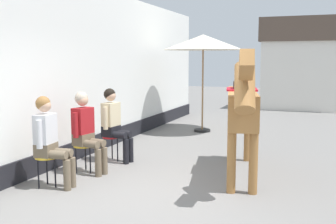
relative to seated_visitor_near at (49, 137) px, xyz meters
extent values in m
plane|color=slate|center=(1.78, 3.17, -0.78)|extent=(40.00, 40.00, 0.00)
cube|color=white|center=(-0.77, 1.67, 0.92)|extent=(0.30, 14.00, 3.40)
cube|color=black|center=(-0.75, 1.67, -0.60)|extent=(0.34, 14.00, 0.36)
cube|color=silver|center=(3.18, 11.94, 0.52)|extent=(3.20, 2.40, 2.60)
cube|color=brown|center=(3.18, 11.94, 2.27)|extent=(3.40, 2.60, 0.90)
cylinder|color=gold|center=(-0.06, -0.01, -0.31)|extent=(0.34, 0.34, 0.03)
cylinder|color=black|center=(0.07, 0.01, -0.55)|extent=(0.02, 0.02, 0.45)
cylinder|color=black|center=(-0.15, 0.10, -0.55)|extent=(0.02, 0.02, 0.45)
cylinder|color=black|center=(-0.12, -0.14, -0.55)|extent=(0.02, 0.02, 0.45)
cube|color=brown|center=(-0.06, -0.01, -0.20)|extent=(0.28, 0.35, 0.20)
cube|color=silver|center=(-0.06, -0.01, 0.12)|extent=(0.26, 0.36, 0.44)
sphere|color=tan|center=(-0.06, -0.01, 0.47)|extent=(0.20, 0.20, 0.20)
sphere|color=olive|center=(-0.08, -0.01, 0.50)|extent=(0.22, 0.22, 0.22)
cylinder|color=brown|center=(0.12, 0.09, -0.25)|extent=(0.39, 0.17, 0.13)
cylinder|color=brown|center=(0.30, 0.12, -0.55)|extent=(0.11, 0.11, 0.46)
cylinder|color=brown|center=(0.13, -0.06, -0.25)|extent=(0.39, 0.17, 0.13)
cylinder|color=brown|center=(0.32, -0.04, -0.55)|extent=(0.11, 0.11, 0.46)
cylinder|color=silver|center=(-0.07, 0.19, 0.07)|extent=(0.09, 0.09, 0.42)
cylinder|color=silver|center=(-0.02, -0.20, 0.07)|extent=(0.09, 0.09, 0.42)
cylinder|color=gold|center=(0.02, 0.88, -0.31)|extent=(0.34, 0.34, 0.03)
cylinder|color=black|center=(0.16, 0.86, -0.55)|extent=(0.02, 0.02, 0.45)
cylinder|color=black|center=(-0.03, 1.02, -0.55)|extent=(0.02, 0.02, 0.45)
cylinder|color=black|center=(-0.07, 0.78, -0.55)|extent=(0.02, 0.02, 0.45)
cube|color=brown|center=(0.02, 0.88, -0.20)|extent=(0.29, 0.35, 0.20)
cube|color=maroon|center=(0.02, 0.88, 0.12)|extent=(0.27, 0.37, 0.44)
sphere|color=tan|center=(0.02, 0.88, 0.47)|extent=(0.20, 0.20, 0.20)
sphere|color=#B2A38E|center=(0.00, 0.89, 0.50)|extent=(0.22, 0.22, 0.22)
cylinder|color=brown|center=(0.22, 0.93, -0.25)|extent=(0.40, 0.19, 0.13)
cylinder|color=brown|center=(0.41, 0.90, -0.55)|extent=(0.11, 0.11, 0.46)
cylinder|color=brown|center=(0.20, 0.78, -0.25)|extent=(0.40, 0.19, 0.13)
cylinder|color=brown|center=(0.38, 0.75, -0.55)|extent=(0.11, 0.11, 0.46)
cylinder|color=maroon|center=(0.07, 1.08, 0.07)|extent=(0.09, 0.09, 0.42)
cylinder|color=maroon|center=(0.01, 0.68, 0.07)|extent=(0.09, 0.09, 0.42)
cylinder|color=red|center=(0.07, 1.76, -0.31)|extent=(0.34, 0.34, 0.03)
cylinder|color=black|center=(0.21, 1.75, -0.55)|extent=(0.02, 0.02, 0.45)
cylinder|color=black|center=(0.02, 1.89, -0.55)|extent=(0.02, 0.02, 0.45)
cylinder|color=black|center=(-0.01, 1.65, -0.55)|extent=(0.02, 0.02, 0.45)
cube|color=black|center=(0.07, 1.76, -0.20)|extent=(0.27, 0.34, 0.20)
cube|color=beige|center=(0.07, 1.76, 0.12)|extent=(0.26, 0.36, 0.44)
sphere|color=tan|center=(0.07, 1.76, 0.47)|extent=(0.20, 0.20, 0.20)
sphere|color=black|center=(0.05, 1.76, 0.50)|extent=(0.22, 0.22, 0.22)
cylinder|color=black|center=(0.27, 1.82, -0.25)|extent=(0.39, 0.17, 0.13)
cylinder|color=black|center=(0.46, 1.80, -0.55)|extent=(0.11, 0.11, 0.46)
cylinder|color=black|center=(0.25, 1.66, -0.25)|extent=(0.39, 0.17, 0.13)
cylinder|color=black|center=(0.44, 1.64, -0.55)|extent=(0.11, 0.11, 0.46)
cylinder|color=beige|center=(0.12, 1.96, 0.07)|extent=(0.09, 0.09, 0.42)
cylinder|color=beige|center=(0.07, 1.56, 0.07)|extent=(0.09, 0.09, 0.42)
cube|color=#9E6B38|center=(2.56, 1.71, 0.38)|extent=(0.89, 2.24, 0.52)
cylinder|color=#9E6B38|center=(2.92, 0.78, -0.33)|extent=(0.13, 0.13, 0.90)
cylinder|color=#9E6B38|center=(2.61, 0.72, -0.33)|extent=(0.13, 0.13, 0.90)
cylinder|color=#9E6B38|center=(2.51, 2.68, -0.33)|extent=(0.13, 0.13, 0.90)
cylinder|color=#9E6B38|center=(2.20, 2.61, -0.33)|extent=(0.13, 0.13, 0.90)
cylinder|color=#9E6B38|center=(2.81, 0.53, 0.77)|extent=(0.41, 0.68, 0.73)
cube|color=#9E6B38|center=(2.88, 0.20, 1.08)|extent=(0.29, 0.55, 0.40)
cube|color=black|center=(2.81, 0.55, 0.91)|extent=(0.17, 0.63, 0.48)
cylinder|color=black|center=(2.32, 2.82, 0.11)|extent=(0.12, 0.12, 0.65)
cube|color=red|center=(2.54, 1.80, 0.66)|extent=(0.62, 0.69, 0.03)
cube|color=black|center=(2.54, 1.80, 0.73)|extent=(0.37, 0.49, 0.12)
cylinder|color=black|center=(0.83, 5.43, -0.75)|extent=(0.44, 0.44, 0.06)
cylinder|color=olive|center=(0.83, 5.43, 0.32)|extent=(0.04, 0.04, 2.20)
cone|color=beige|center=(0.83, 5.43, 1.60)|extent=(2.10, 2.10, 0.40)
camera|label=1|loc=(3.78, -4.92, 1.15)|focal=43.15mm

